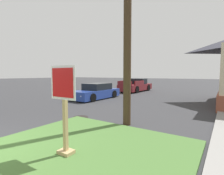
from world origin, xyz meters
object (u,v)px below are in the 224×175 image
Objects in this scene: pickup_truck_maroon at (136,86)px; stop_sign at (64,111)px; manhole_cover at (80,117)px; parked_sedan_blue at (96,92)px.

stop_sign is at bearing -70.01° from pickup_truck_maroon.
manhole_cover is 12.77m from pickup_truck_maroon.
stop_sign is 16.28m from pickup_truck_maroon.
manhole_cover is 0.13× the size of pickup_truck_maroon.
parked_sedan_blue is 0.86× the size of pickup_truck_maroon.
parked_sedan_blue is at bearing 122.56° from manhole_cover.
stop_sign is 9.87m from parked_sedan_blue.
pickup_truck_maroon reaches higher than manhole_cover.
stop_sign reaches higher than pickup_truck_maroon.
manhole_cover is 6.11m from parked_sedan_blue.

